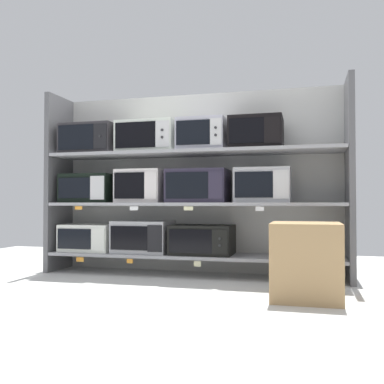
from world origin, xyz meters
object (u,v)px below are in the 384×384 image
(microwave_3, at_px, (90,188))
(microwave_8, at_px, (147,137))
(microwave_7, at_px, (91,140))
(microwave_9, at_px, (203,135))
(microwave_6, at_px, (263,185))
(microwave_1, at_px, (143,237))
(microwave_5, at_px, (198,186))
(microwave_4, at_px, (141,186))
(microwave_0, at_px, (90,238))
(microwave_10, at_px, (256,134))
(shipping_carton, at_px, (306,261))
(microwave_2, at_px, (202,240))

(microwave_3, distance_m, microwave_8, 0.79)
(microwave_7, bearing_deg, microwave_9, 0.01)
(microwave_6, distance_m, microwave_7, 1.78)
(microwave_1, xyz_separation_m, microwave_5, (0.56, -0.00, 0.49))
(microwave_6, relative_size, microwave_8, 0.87)
(microwave_4, relative_size, microwave_9, 1.00)
(microwave_0, xyz_separation_m, microwave_4, (0.55, -0.00, 0.51))
(microwave_9, relative_size, microwave_10, 0.94)
(microwave_7, height_order, shipping_carton, microwave_7)
(microwave_2, height_order, microwave_3, microwave_3)
(microwave_4, bearing_deg, shipping_carton, -26.88)
(microwave_0, xyz_separation_m, microwave_3, (-0.00, 0.00, 0.49))
(microwave_8, xyz_separation_m, microwave_9, (0.55, 0.00, -0.00))
(microwave_3, relative_size, shipping_carton, 0.96)
(microwave_1, height_order, microwave_8, microwave_8)
(microwave_0, height_order, microwave_10, microwave_10)
(microwave_3, distance_m, microwave_7, 0.49)
(shipping_carton, bearing_deg, microwave_2, 140.06)
(microwave_4, height_order, microwave_9, microwave_9)
(microwave_5, height_order, microwave_6, microwave_6)
(microwave_0, relative_size, microwave_10, 1.11)
(microwave_1, xyz_separation_m, microwave_4, (-0.02, -0.00, 0.49))
(microwave_2, xyz_separation_m, microwave_4, (-0.61, 0.00, 0.51))
(microwave_6, bearing_deg, microwave_5, -179.98)
(microwave_4, xyz_separation_m, shipping_carton, (1.56, -0.79, -0.58))
(microwave_4, height_order, microwave_5, microwave_4)
(microwave_3, height_order, microwave_10, microwave_10)
(microwave_0, relative_size, microwave_6, 1.05)
(shipping_carton, bearing_deg, microwave_10, 118.83)
(microwave_5, height_order, shipping_carton, microwave_5)
(microwave_6, height_order, microwave_10, microwave_10)
(microwave_5, bearing_deg, shipping_carton, -38.84)
(microwave_4, distance_m, microwave_6, 1.18)
(microwave_5, distance_m, microwave_10, 0.72)
(microwave_8, bearing_deg, shipping_carton, -27.84)
(microwave_6, height_order, shipping_carton, microwave_6)
(microwave_3, bearing_deg, microwave_8, -0.04)
(microwave_4, bearing_deg, microwave_7, -179.98)
(microwave_3, distance_m, microwave_10, 1.75)
(microwave_3, relative_size, microwave_4, 1.15)
(microwave_1, relative_size, microwave_6, 1.08)
(microwave_8, relative_size, shipping_carton, 1.06)
(microwave_3, relative_size, microwave_10, 1.09)
(microwave_6, bearing_deg, microwave_3, 180.00)
(microwave_5, distance_m, microwave_8, 0.71)
(microwave_1, distance_m, microwave_9, 1.14)
(microwave_1, xyz_separation_m, microwave_8, (0.04, -0.00, 0.97))
(microwave_1, bearing_deg, microwave_7, -179.96)
(microwave_1, bearing_deg, microwave_9, -0.01)
(microwave_5, bearing_deg, microwave_4, 180.00)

